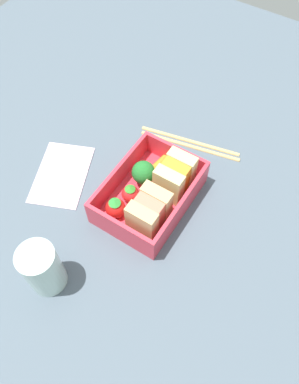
# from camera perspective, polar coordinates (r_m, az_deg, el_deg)

# --- Properties ---
(ground_plane) EXTENTS (1.20, 1.20, 0.02)m
(ground_plane) POSITION_cam_1_polar(r_m,az_deg,el_deg) (0.62, 0.00, -1.82)
(ground_plane) COLOR #4B5965
(bento_tray) EXTENTS (0.17, 0.12, 0.01)m
(bento_tray) POSITION_cam_1_polar(r_m,az_deg,el_deg) (0.61, 0.00, -1.05)
(bento_tray) COLOR #D93243
(bento_tray) RESTS_ON ground_plane
(bento_rim) EXTENTS (0.17, 0.12, 0.04)m
(bento_rim) POSITION_cam_1_polar(r_m,az_deg,el_deg) (0.59, 0.00, 0.30)
(bento_rim) COLOR #D93243
(bento_rim) RESTS_ON bento_tray
(sandwich_left) EXTENTS (0.06, 0.05, 0.06)m
(sandwich_left) POSITION_cam_1_polar(r_m,az_deg,el_deg) (0.59, 3.88, 2.39)
(sandwich_left) COLOR #D8C17F
(sandwich_left) RESTS_ON bento_tray
(sandwich_center_left) EXTENTS (0.06, 0.05, 0.06)m
(sandwich_center_left) POSITION_cam_1_polar(r_m,az_deg,el_deg) (0.55, -0.06, -3.04)
(sandwich_center_left) COLOR tan
(sandwich_center_left) RESTS_ON bento_tray
(carrot_stick_far_left) EXTENTS (0.05, 0.02, 0.01)m
(carrot_stick_far_left) POSITION_cam_1_polar(r_m,az_deg,el_deg) (0.63, 1.13, 4.03)
(carrot_stick_far_left) COLOR orange
(carrot_stick_far_left) RESTS_ON bento_tray
(broccoli_floret) EXTENTS (0.04, 0.04, 0.05)m
(broccoli_floret) POSITION_cam_1_polar(r_m,az_deg,el_deg) (0.60, -0.92, 2.95)
(broccoli_floret) COLOR #8AC45D
(broccoli_floret) RESTS_ON bento_tray
(strawberry_left) EXTENTS (0.03, 0.03, 0.03)m
(strawberry_left) POSITION_cam_1_polar(r_m,az_deg,el_deg) (0.59, -2.93, -0.21)
(strawberry_left) COLOR red
(strawberry_left) RESTS_ON bento_tray
(strawberry_far_left) EXTENTS (0.03, 0.03, 0.04)m
(strawberry_far_left) POSITION_cam_1_polar(r_m,az_deg,el_deg) (0.58, -5.22, -2.40)
(strawberry_far_left) COLOR red
(strawberry_far_left) RESTS_ON bento_tray
(chopstick_pair) EXTENTS (0.06, 0.18, 0.01)m
(chopstick_pair) POSITION_cam_1_polar(r_m,az_deg,el_deg) (0.68, 6.03, 7.57)
(chopstick_pair) COLOR tan
(chopstick_pair) RESTS_ON ground_plane
(drinking_glass) EXTENTS (0.05, 0.05, 0.09)m
(drinking_glass) POSITION_cam_1_polar(r_m,az_deg,el_deg) (0.54, -15.97, -11.16)
(drinking_glass) COLOR silver
(drinking_glass) RESTS_ON ground_plane
(folded_napkin) EXTENTS (0.15, 0.13, 0.00)m
(folded_napkin) POSITION_cam_1_polar(r_m,az_deg,el_deg) (0.66, -13.22, 2.69)
(folded_napkin) COLOR silver
(folded_napkin) RESTS_ON ground_plane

